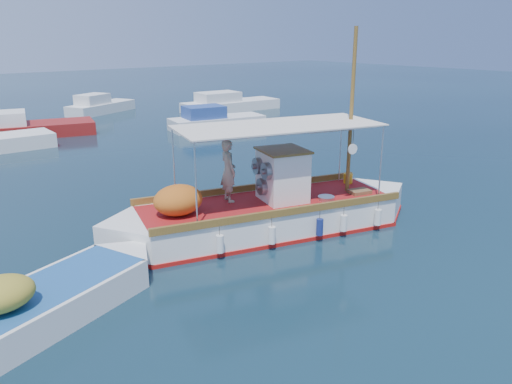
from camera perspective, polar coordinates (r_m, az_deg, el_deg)
ground at (r=15.88m, az=2.90°, el=-5.21°), size 160.00×160.00×0.00m
fishing_caique at (r=16.21m, az=1.05°, el=-2.47°), size 10.46×4.91×6.61m
dinghy at (r=12.31m, az=-23.68°, el=-12.16°), size 6.36×3.49×1.66m
bg_boat_n at (r=34.75m, az=-25.88°, el=6.47°), size 9.28×4.87×1.80m
bg_boat_ne at (r=34.23m, az=-4.76°, el=8.02°), size 6.70×3.30×1.80m
bg_boat_e at (r=42.60m, az=-3.18°, el=9.93°), size 8.55×3.16×1.80m
bg_boat_far_n at (r=43.08m, az=-17.44°, el=9.25°), size 6.36×4.43×1.80m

